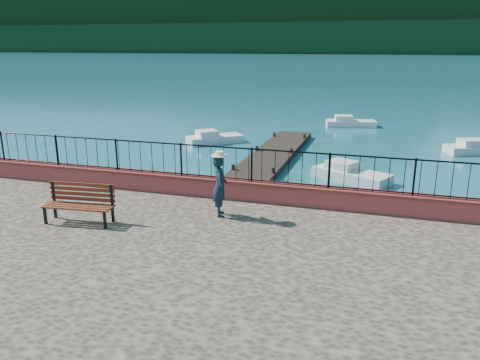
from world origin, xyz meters
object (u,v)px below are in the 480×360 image
Objects in this scene: boat_0 at (145,182)px; boat_4 at (351,121)px; person at (220,186)px; boat_3 at (215,136)px; boat_1 at (352,171)px; park_bench at (80,211)px.

boat_4 is (6.61, 17.93, 0.00)m from boat_0.
boat_3 is at bearing -3.78° from person.
person is 0.39× the size of boat_0.
boat_3 is at bearing 74.38° from boat_0.
boat_4 is (1.84, 22.54, -1.61)m from person.
boat_1 is (2.87, 8.64, -1.61)m from person.
boat_1 is at bearing -76.06° from boat_3.
boat_0 and boat_1 have the same top height.
boat_0 and boat_4 have the same top height.
boat_0 is (-1.53, 6.16, -1.10)m from park_bench.
person is 0.50× the size of boat_3.
person is 22.67m from boat_4.
person is at bearing 19.21° from park_bench.
park_bench is 11.93m from boat_1.
boat_0 is at bearing -122.31° from boat_4.
boat_4 is at bearing -28.98° from person.
park_bench is 0.57× the size of boat_3.
boat_0 is (-4.77, 4.61, -1.61)m from person.
person is at bearing -106.73° from boat_4.
boat_4 is (-1.03, 13.90, 0.00)m from boat_1.
boat_3 is (-2.14, 15.93, -1.10)m from park_bench.
person is at bearing -82.22° from boat_1.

